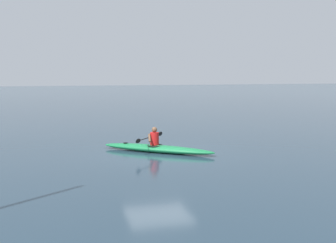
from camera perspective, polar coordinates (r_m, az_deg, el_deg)
The scene contains 3 objects.
ground_plane at distance 16.51m, azimuth -1.30°, elevation -4.24°, with size 160.00×160.00×0.00m, color #233847.
kayak at distance 16.66m, azimuth -1.44°, elevation -3.63°, with size 4.09×3.44×0.28m.
kayaker at distance 16.65m, azimuth -1.90°, elevation -2.13°, with size 1.52×1.90×0.70m.
Camera 1 is at (3.89, 15.73, 3.14)m, focal length 45.70 mm.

